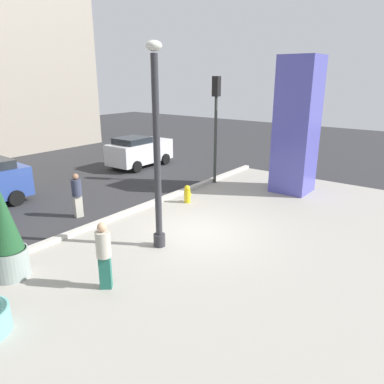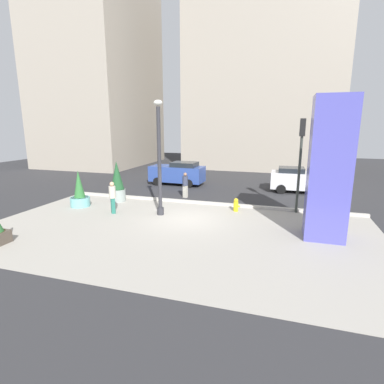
# 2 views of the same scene
# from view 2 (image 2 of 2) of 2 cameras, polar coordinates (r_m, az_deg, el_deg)

# --- Properties ---
(ground_plane) EXTENTS (60.00, 60.00, 0.00)m
(ground_plane) POSITION_cam_2_polar(r_m,az_deg,el_deg) (19.14, 2.76, -1.63)
(ground_plane) COLOR #2D2D30
(plaza_pavement) EXTENTS (18.00, 10.00, 0.02)m
(plaza_pavement) POSITION_cam_2_polar(r_m,az_deg,el_deg) (13.67, -3.68, -7.58)
(plaza_pavement) COLOR #9E998E
(plaza_pavement) RESTS_ON ground_plane
(curb_strip) EXTENTS (18.00, 0.24, 0.16)m
(curb_strip) POSITION_cam_2_polar(r_m,az_deg,el_deg) (18.30, 2.06, -2.04)
(curb_strip) COLOR #B7B2A8
(curb_strip) RESTS_ON ground_plane
(lamp_post) EXTENTS (0.44, 0.44, 5.92)m
(lamp_post) POSITION_cam_2_polar(r_m,az_deg,el_deg) (15.68, -6.20, 5.83)
(lamp_post) COLOR #2D2D33
(lamp_post) RESTS_ON ground_plane
(art_pillar_blue) EXTENTS (1.59, 1.59, 5.87)m
(art_pillar_blue) POSITION_cam_2_polar(r_m,az_deg,el_deg) (13.54, 24.49, 3.92)
(art_pillar_blue) COLOR #4C4CAD
(art_pillar_blue) RESTS_ON ground_plane
(potted_plant_by_pillar) EXTENTS (1.12, 1.12, 2.13)m
(potted_plant_by_pillar) POSITION_cam_2_polar(r_m,az_deg,el_deg) (18.81, -20.51, -0.24)
(potted_plant_by_pillar) COLOR #6BB2B2
(potted_plant_by_pillar) RESTS_ON ground_plane
(potted_plant_curbside) EXTENTS (0.95, 0.95, 2.53)m
(potted_plant_curbside) POSITION_cam_2_polar(r_m,az_deg,el_deg) (19.27, -13.96, 1.67)
(potted_plant_curbside) COLOR gray
(potted_plant_curbside) RESTS_ON ground_plane
(fire_hydrant) EXTENTS (0.36, 0.26, 0.75)m
(fire_hydrant) POSITION_cam_2_polar(r_m,az_deg,el_deg) (16.86, 8.31, -2.44)
(fire_hydrant) COLOR gold
(fire_hydrant) RESTS_ON ground_plane
(traffic_light_far_side) EXTENTS (0.28, 0.42, 5.03)m
(traffic_light_far_side) POSITION_cam_2_polar(r_m,az_deg,el_deg) (16.96, 19.89, 7.28)
(traffic_light_far_side) COLOR #333833
(traffic_light_far_side) RESTS_ON ground_plane
(car_passing_lane) EXTENTS (3.90, 2.02, 1.75)m
(car_passing_lane) POSITION_cam_2_polar(r_m,az_deg,el_deg) (22.63, 19.50, 2.21)
(car_passing_lane) COLOR silver
(car_passing_lane) RESTS_ON ground_plane
(car_curb_east) EXTENTS (4.34, 2.12, 1.84)m
(car_curb_east) POSITION_cam_2_polar(r_m,az_deg,el_deg) (24.08, -2.71, 3.61)
(car_curb_east) COLOR #2D4793
(car_curb_east) RESTS_ON ground_plane
(pedestrian_by_curb) EXTENTS (0.43, 0.43, 1.66)m
(pedestrian_by_curb) POSITION_cam_2_polar(r_m,az_deg,el_deg) (19.72, -1.29, 1.56)
(pedestrian_by_curb) COLOR #B2AD9E
(pedestrian_by_curb) RESTS_ON ground_plane
(pedestrian_on_sidewalk) EXTENTS (0.51, 0.51, 1.74)m
(pedestrian_on_sidewalk) POSITION_cam_2_polar(r_m,az_deg,el_deg) (16.73, -14.81, -0.72)
(pedestrian_on_sidewalk) COLOR #236656
(pedestrian_on_sidewalk) RESTS_ON ground_plane
(highrise_across_street) EXTENTS (15.77, 13.62, 20.93)m
(highrise_across_street) POSITION_cam_2_polar(r_m,az_deg,el_deg) (37.93, 13.67, 21.05)
(highrise_across_street) COLOR #9E9384
(highrise_across_street) RESTS_ON ground_plane
(office_block_flanking) EXTENTS (10.43, 13.15, 29.45)m
(office_block_flanking) POSITION_cam_2_polar(r_m,az_deg,el_deg) (39.86, -17.61, 26.67)
(office_block_flanking) COLOR #9E9384
(office_block_flanking) RESTS_ON ground_plane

